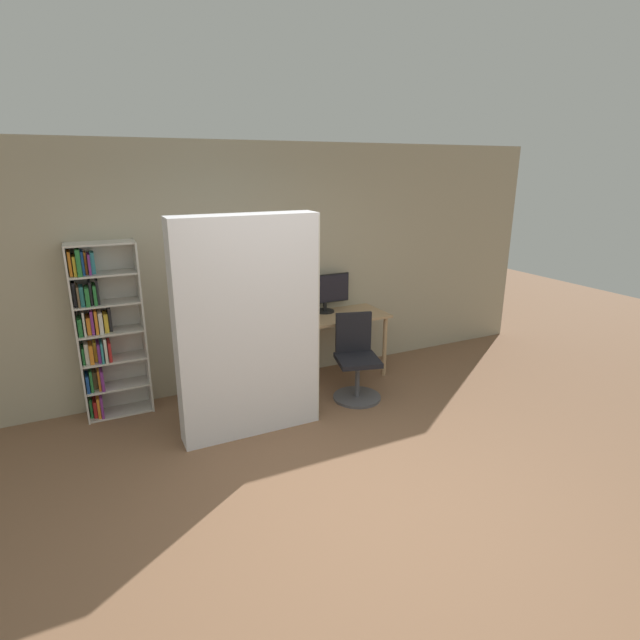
# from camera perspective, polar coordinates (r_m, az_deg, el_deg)

# --- Properties ---
(ground_plane) EXTENTS (16.00, 16.00, 0.00)m
(ground_plane) POSITION_cam_1_polar(r_m,az_deg,el_deg) (3.88, 5.70, -21.79)
(ground_plane) COLOR brown
(wall_back) EXTENTS (8.00, 0.06, 2.70)m
(wall_back) POSITION_cam_1_polar(r_m,az_deg,el_deg) (5.63, -8.76, 5.83)
(wall_back) COLOR tan
(wall_back) RESTS_ON ground
(desk) EXTENTS (1.17, 0.61, 0.77)m
(desk) POSITION_cam_1_polar(r_m,az_deg,el_deg) (5.88, 1.92, -0.48)
(desk) COLOR tan
(desk) RESTS_ON ground
(monitor) EXTENTS (0.63, 0.22, 0.46)m
(monitor) POSITION_cam_1_polar(r_m,az_deg,el_deg) (5.90, 0.57, 3.31)
(monitor) COLOR black
(monitor) RESTS_ON desk
(office_chair) EXTENTS (0.54, 0.54, 0.92)m
(office_chair) POSITION_cam_1_polar(r_m,az_deg,el_deg) (5.45, 4.17, -5.14)
(office_chair) COLOR #4C4C51
(office_chair) RESTS_ON ground
(bookshelf) EXTENTS (0.63, 0.31, 1.76)m
(bookshelf) POSITION_cam_1_polar(r_m,az_deg,el_deg) (5.35, -23.57, -1.00)
(bookshelf) COLOR beige
(bookshelf) RESTS_ON ground
(mattress_near) EXTENTS (1.31, 0.29, 2.05)m
(mattress_near) POSITION_cam_1_polar(r_m,az_deg,el_deg) (4.56, -8.13, -1.00)
(mattress_near) COLOR silver
(mattress_near) RESTS_ON ground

